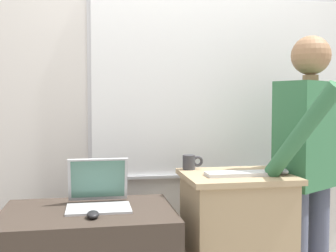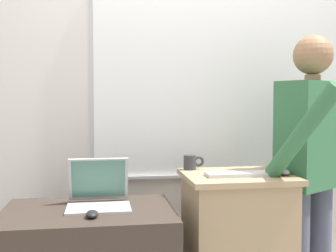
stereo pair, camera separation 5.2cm
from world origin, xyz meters
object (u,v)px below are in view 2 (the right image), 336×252
at_px(person_presenter, 312,157).
at_px(coffee_mug, 191,162).
at_px(computer_mouse_by_laptop, 92,214).
at_px(laptop, 99,191).
at_px(computer_mouse_by_keyboard, 283,172).
at_px(wireless_keyboard, 241,174).

bearing_deg(person_presenter, coffee_mug, 137.22).
distance_m(computer_mouse_by_laptop, coffee_mug, 0.72).
distance_m(laptop, computer_mouse_by_keyboard, 1.01).
relative_size(laptop, computer_mouse_by_laptop, 3.29).
xyz_separation_m(person_presenter, wireless_keyboard, (-0.47, -0.11, -0.07)).
xyz_separation_m(wireless_keyboard, computer_mouse_by_laptop, (-0.79, -0.14, -0.15)).
xyz_separation_m(person_presenter, laptop, (-1.23, -0.01, -0.15)).
height_order(person_presenter, computer_mouse_by_keyboard, person_presenter).
xyz_separation_m(wireless_keyboard, coffee_mug, (-0.22, 0.25, 0.03)).
bearing_deg(computer_mouse_by_laptop, person_presenter, 11.43).
height_order(person_presenter, laptop, person_presenter).
distance_m(wireless_keyboard, coffee_mug, 0.34).
height_order(person_presenter, wireless_keyboard, person_presenter).
relative_size(computer_mouse_by_laptop, computer_mouse_by_keyboard, 1.00).
height_order(laptop, computer_mouse_by_laptop, laptop).
relative_size(person_presenter, coffee_mug, 13.80).
bearing_deg(laptop, computer_mouse_by_laptop, -96.93).
xyz_separation_m(wireless_keyboard, computer_mouse_by_keyboard, (0.24, -0.00, 0.01)).
height_order(wireless_keyboard, computer_mouse_by_laptop, wireless_keyboard).
distance_m(wireless_keyboard, computer_mouse_by_keyboard, 0.24).
relative_size(laptop, coffee_mug, 2.66).
bearing_deg(coffee_mug, computer_mouse_by_laptop, -145.06).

